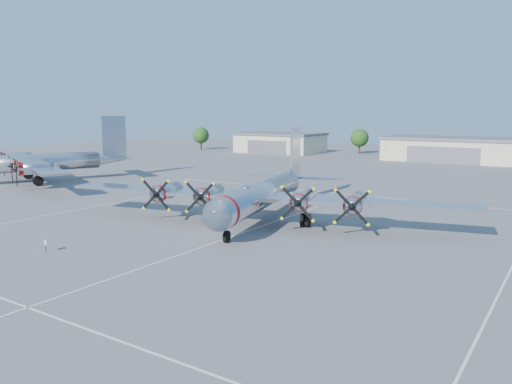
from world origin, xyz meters
The scene contains 9 objects.
ground centered at (0.00, 0.00, 0.00)m, with size 260.00×260.00×0.00m, color #57575A.
parking_lines centered at (0.00, -1.75, 0.01)m, with size 60.00×50.08×0.01m.
hangar_west centered at (-45.00, 81.96, 2.71)m, with size 22.60×14.60×5.40m.
hangar_center centered at (0.00, 81.96, 2.71)m, with size 28.60×14.60×5.40m.
tree_far_west centered at (-70.00, 78.00, 4.22)m, with size 4.80×4.80×6.64m.
tree_west centered at (-25.00, 90.00, 4.22)m, with size 4.80×4.80×6.64m.
main_bomber_b29 centered at (-1.44, 5.16, 0.00)m, with size 41.37×28.30×9.15m, color silver, non-canonical shape.
bomber_west centered at (-46.31, 10.12, 0.00)m, with size 39.31×27.83×10.38m, color silver, non-canonical shape.
info_placard centered at (-9.31, -14.56, 0.70)m, with size 0.50×0.22×0.99m.
Camera 1 is at (25.58, -37.31, 10.94)m, focal length 35.00 mm.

